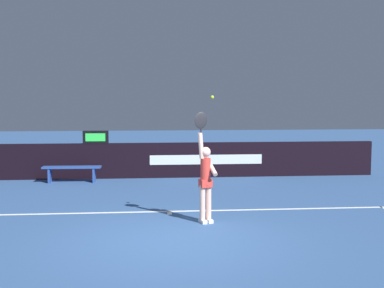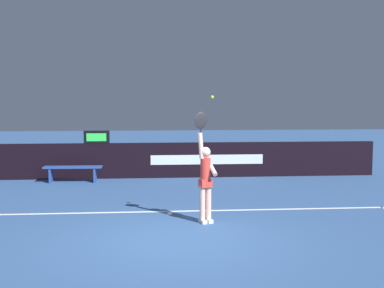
{
  "view_description": "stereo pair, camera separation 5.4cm",
  "coord_description": "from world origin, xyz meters",
  "px_view_note": "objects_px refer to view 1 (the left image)",
  "views": [
    {
      "loc": [
        -0.43,
        -8.58,
        2.55
      ],
      "look_at": [
        0.45,
        1.46,
        1.6
      ],
      "focal_mm": 45.44,
      "sensor_mm": 36.0,
      "label": 1
    },
    {
      "loc": [
        -0.38,
        -8.58,
        2.55
      ],
      "look_at": [
        0.45,
        1.46,
        1.6
      ],
      "focal_mm": 45.44,
      "sensor_mm": 36.0,
      "label": 2
    }
  ],
  "objects_px": {
    "tennis_ball": "(212,97)",
    "tennis_player": "(205,178)",
    "courtside_bench_near": "(72,170)",
    "speed_display": "(96,137)"
  },
  "relations": [
    {
      "from": "tennis_ball",
      "to": "courtside_bench_near",
      "type": "bearing_deg",
      "value": 124.72
    },
    {
      "from": "tennis_player",
      "to": "tennis_ball",
      "type": "distance_m",
      "value": 1.64
    },
    {
      "from": "speed_display",
      "to": "tennis_ball",
      "type": "relative_size",
      "value": 11.01
    },
    {
      "from": "tennis_ball",
      "to": "courtside_bench_near",
      "type": "xyz_separation_m",
      "value": [
        -3.61,
        5.21,
        -2.19
      ]
    },
    {
      "from": "tennis_player",
      "to": "courtside_bench_near",
      "type": "bearing_deg",
      "value": 124.3
    },
    {
      "from": "tennis_ball",
      "to": "tennis_player",
      "type": "bearing_deg",
      "value": 141.85
    },
    {
      "from": "courtside_bench_near",
      "to": "speed_display",
      "type": "bearing_deg",
      "value": 45.28
    },
    {
      "from": "speed_display",
      "to": "tennis_ball",
      "type": "distance_m",
      "value": 6.69
    },
    {
      "from": "tennis_player",
      "to": "tennis_ball",
      "type": "xyz_separation_m",
      "value": [
        0.12,
        -0.1,
        1.64
      ]
    },
    {
      "from": "tennis_player",
      "to": "tennis_ball",
      "type": "height_order",
      "value": "tennis_ball"
    }
  ]
}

